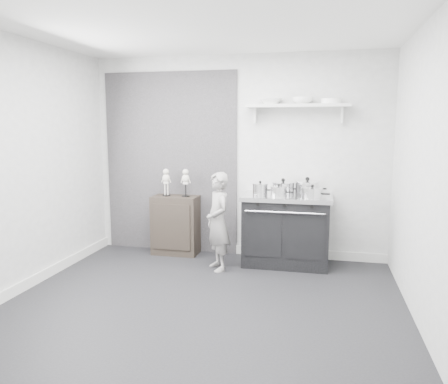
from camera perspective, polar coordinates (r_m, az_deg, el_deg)
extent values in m
plane|color=black|center=(4.53, -2.82, -14.36)|extent=(4.00, 4.00, 0.00)
cube|color=#ADADAA|center=(5.93, 1.73, 4.61)|extent=(4.00, 0.02, 2.70)
cube|color=#ADADAA|center=(2.52, -14.04, -1.26)|extent=(4.00, 0.02, 2.70)
cube|color=#ADADAA|center=(5.10, -25.18, 3.12)|extent=(0.02, 3.60, 2.70)
cube|color=#ADADAA|center=(4.13, 24.87, 2.00)|extent=(0.02, 3.60, 2.70)
cube|color=silver|center=(4.27, -3.11, 21.23)|extent=(4.00, 3.60, 0.02)
cube|color=black|center=(6.18, -6.99, 3.79)|extent=(1.90, 0.02, 2.50)
cube|color=silver|center=(6.04, 11.08, -7.93)|extent=(2.00, 0.03, 0.12)
cube|color=silver|center=(5.35, -24.10, -10.75)|extent=(0.03, 3.60, 0.12)
cube|color=silver|center=(5.70, 9.58, 11.07)|extent=(1.30, 0.26, 0.04)
cube|color=silver|center=(5.82, 4.09, 9.93)|extent=(0.03, 0.12, 0.20)
cube|color=silver|center=(5.76, 15.14, 9.67)|extent=(0.03, 0.12, 0.20)
cube|color=black|center=(5.67, 8.13, -5.14)|extent=(1.06, 0.64, 0.85)
cube|color=silver|center=(5.58, 8.23, -0.64)|extent=(1.13, 0.68, 0.05)
cube|color=black|center=(5.38, 5.14, -5.61)|extent=(0.45, 0.02, 0.55)
cube|color=black|center=(5.34, 10.59, -5.83)|extent=(0.45, 0.02, 0.55)
cylinder|color=silver|center=(5.26, 7.89, -2.67)|extent=(0.96, 0.02, 0.02)
cylinder|color=black|center=(5.30, 4.49, -1.61)|extent=(0.04, 0.03, 0.04)
cylinder|color=black|center=(5.26, 7.93, -1.73)|extent=(0.04, 0.03, 0.04)
cylinder|color=black|center=(5.24, 11.40, -1.85)|extent=(0.04, 0.03, 0.04)
cube|color=black|center=(6.11, -6.30, -4.29)|extent=(0.62, 0.36, 0.81)
imported|color=gray|center=(5.35, -0.79, -3.88)|extent=(0.49, 0.53, 1.21)
cylinder|color=silver|center=(5.53, 4.73, 0.30)|extent=(0.19, 0.19, 0.13)
cylinder|color=silver|center=(5.52, 4.74, 1.05)|extent=(0.19, 0.19, 0.02)
sphere|color=black|center=(5.52, 4.75, 1.30)|extent=(0.03, 0.03, 0.03)
cylinder|color=black|center=(5.51, 6.11, 0.26)|extent=(0.10, 0.02, 0.02)
cylinder|color=silver|center=(5.66, 7.71, 0.46)|extent=(0.28, 0.28, 0.13)
cylinder|color=silver|center=(5.65, 7.73, 1.21)|extent=(0.29, 0.29, 0.02)
sphere|color=black|center=(5.65, 7.73, 1.54)|extent=(0.05, 0.05, 0.05)
cylinder|color=black|center=(5.65, 9.55, 0.40)|extent=(0.10, 0.02, 0.02)
cylinder|color=silver|center=(5.67, 10.81, 0.49)|extent=(0.30, 0.30, 0.15)
cylinder|color=silver|center=(5.65, 10.84, 1.33)|extent=(0.31, 0.31, 0.02)
sphere|color=black|center=(5.65, 10.85, 1.68)|extent=(0.05, 0.05, 0.05)
cylinder|color=black|center=(5.66, 12.74, 0.42)|extent=(0.10, 0.02, 0.02)
cylinder|color=silver|center=(5.38, 11.44, -0.20)|extent=(0.24, 0.24, 0.11)
cylinder|color=silver|center=(5.37, 11.46, 0.45)|extent=(0.25, 0.25, 0.02)
sphere|color=black|center=(5.37, 11.47, 0.75)|extent=(0.04, 0.04, 0.04)
cylinder|color=black|center=(5.38, 13.13, -0.26)|extent=(0.10, 0.02, 0.02)
cylinder|color=silver|center=(5.44, 7.14, 0.01)|extent=(0.20, 0.20, 0.11)
cylinder|color=silver|center=(5.43, 7.15, 0.66)|extent=(0.20, 0.20, 0.02)
sphere|color=black|center=(5.43, 7.16, 0.92)|extent=(0.04, 0.04, 0.04)
cylinder|color=black|center=(5.43, 8.60, -0.04)|extent=(0.10, 0.02, 0.02)
imported|color=white|center=(5.73, 6.12, 11.68)|extent=(0.29, 0.29, 0.07)
imported|color=white|center=(5.70, 10.22, 11.67)|extent=(0.26, 0.26, 0.08)
cylinder|color=white|center=(5.69, 13.81, 11.45)|extent=(0.25, 0.25, 0.06)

